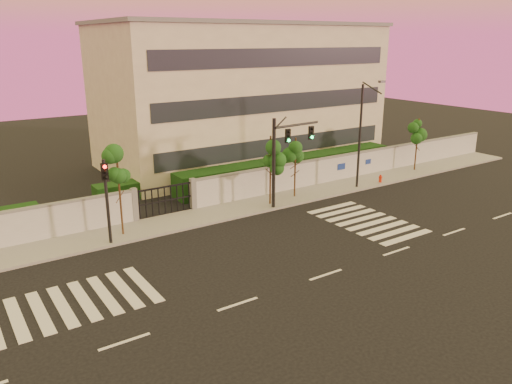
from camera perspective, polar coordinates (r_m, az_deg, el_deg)
ground at (r=24.61m, az=7.98°, el=-9.36°), size 120.00×120.00×0.00m
sidewalk at (r=32.48m, az=-4.36°, el=-2.39°), size 60.00×3.00×0.15m
perimeter_wall at (r=33.47m, az=-5.51°, el=-0.03°), size 60.00×0.36×2.20m
hedge_row at (r=36.34m, az=-6.09°, el=0.92°), size 41.00×4.25×1.80m
institutional_building at (r=45.35m, az=-1.77°, el=11.12°), size 24.40×12.40×12.25m
road_markings at (r=26.40m, az=-0.07°, el=-7.24°), size 57.00×7.62×0.02m
street_tree_c at (r=28.67m, az=-15.47°, el=2.20°), size 1.37×1.09×5.20m
street_tree_d at (r=33.08m, az=1.68°, el=4.28°), size 1.50×1.19×4.82m
street_tree_e at (r=34.87m, az=4.54°, el=4.36°), size 1.43×1.14×4.38m
street_tree_f at (r=44.22m, az=18.01°, el=6.47°), size 1.48×1.18×4.56m
traffic_signal_main at (r=32.75m, az=3.16°, el=4.65°), size 3.84×0.50×6.07m
traffic_signal_secondary at (r=27.76m, az=-16.73°, el=0.02°), size 0.38×0.35×4.86m
streetlight_east at (r=37.53m, az=12.00°, el=6.80°), size 0.49×1.96×8.16m
fire_hydrant at (r=40.14m, az=14.02°, el=1.41°), size 0.30×0.28×0.75m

